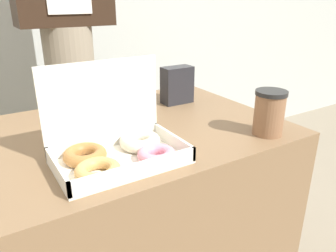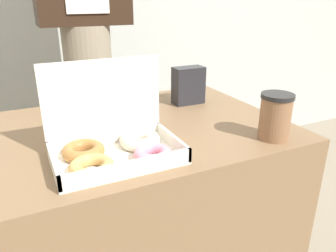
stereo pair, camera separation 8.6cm
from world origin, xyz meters
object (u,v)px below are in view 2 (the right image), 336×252
at_px(person_customer, 85,23).
at_px(coffee_cup, 275,116).
at_px(napkin_holder, 188,85).

bearing_deg(person_customer, coffee_cup, -68.53).
height_order(coffee_cup, napkin_holder, napkin_holder).
distance_m(coffee_cup, napkin_holder, 0.40).
height_order(napkin_holder, person_customer, person_customer).
bearing_deg(coffee_cup, person_customer, 111.47).
bearing_deg(napkin_holder, person_customer, 121.42).
distance_m(napkin_holder, person_customer, 0.55).
bearing_deg(napkin_holder, coffee_cup, -81.50).
relative_size(coffee_cup, napkin_holder, 0.96).
relative_size(napkin_holder, person_customer, 0.07).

